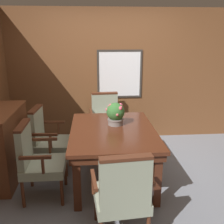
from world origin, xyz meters
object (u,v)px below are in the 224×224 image
at_px(chair_head_far, 106,118).
at_px(sideboard_cabinet, 1,145).
at_px(chair_left_near, 37,159).
at_px(chair_head_near, 122,193).
at_px(chair_left_far, 47,137).
at_px(potted_plant, 116,114).
at_px(dining_table, 113,136).

relative_size(chair_head_far, sideboard_cabinet, 0.85).
distance_m(chair_left_near, sideboard_cabinet, 0.77).
bearing_deg(sideboard_cabinet, chair_left_near, -40.01).
relative_size(chair_head_near, chair_head_far, 1.00).
relative_size(chair_left_far, potted_plant, 3.01).
distance_m(chair_left_near, chair_head_near, 1.25).
bearing_deg(chair_head_far, dining_table, -93.08).
bearing_deg(chair_head_far, chair_left_near, -125.56).
bearing_deg(chair_left_far, sideboard_cabinet, 114.26).
height_order(chair_head_near, chair_left_far, same).
relative_size(chair_left_near, sideboard_cabinet, 0.85).
bearing_deg(chair_left_far, chair_left_near, -175.86).
xyz_separation_m(chair_left_far, potted_plant, (1.01, -0.17, 0.39)).
bearing_deg(potted_plant, chair_head_near, -92.45).
xyz_separation_m(chair_head_far, potted_plant, (0.08, -1.02, 0.39)).
relative_size(dining_table, sideboard_cabinet, 1.37).
height_order(dining_table, potted_plant, potted_plant).
distance_m(chair_left_near, potted_plant, 1.21).
relative_size(chair_left_far, chair_head_far, 1.00).
height_order(chair_left_near, sideboard_cabinet, sideboard_cabinet).
bearing_deg(chair_left_near, dining_table, -70.13).
distance_m(chair_head_near, chair_head_far, 2.36).
relative_size(chair_left_far, sideboard_cabinet, 0.85).
bearing_deg(chair_head_near, chair_head_far, -94.30).
height_order(chair_left_far, potted_plant, potted_plant).
xyz_separation_m(chair_head_near, potted_plant, (0.06, 1.34, 0.39)).
bearing_deg(dining_table, chair_left_far, 159.70).
bearing_deg(chair_head_far, chair_head_near, -93.90).
bearing_deg(sideboard_cabinet, dining_table, -5.27).
xyz_separation_m(dining_table, potted_plant, (0.05, 0.18, 0.26)).
distance_m(potted_plant, sideboard_cabinet, 1.66).
xyz_separation_m(chair_left_far, sideboard_cabinet, (-0.60, -0.21, -0.02)).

